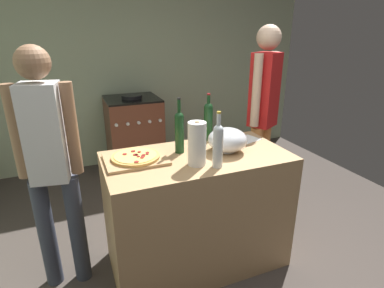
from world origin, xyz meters
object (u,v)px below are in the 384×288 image
Objects in this scene: wine_bottle_green at (208,120)px; stove at (134,135)px; paper_towel_roll at (197,144)px; wine_bottle_dark at (179,130)px; person_in_red at (263,109)px; mixing_bowl at (227,140)px; wine_bottle_clear at (218,144)px; person_in_stripes at (50,160)px; pizza at (136,157)px.

wine_bottle_green reaches higher than stove.
wine_bottle_green is 0.38× the size of stove.
paper_towel_roll is 0.73× the size of wine_bottle_dark.
person_in_red is (0.95, 0.38, -0.03)m from wine_bottle_dark.
wine_bottle_clear is at bearing -130.82° from mixing_bowl.
paper_towel_roll is at bearing -89.63° from stove.
person_in_red is (0.63, 0.49, 0.05)m from mixing_bowl.
wine_bottle_dark is at bearing 97.56° from paper_towel_roll.
wine_bottle_green is 0.34m from wine_bottle_dark.
stove is 0.60× the size of person_in_stripes.
person_in_stripes is at bearing -174.91° from wine_bottle_green.
pizza is 1.14× the size of mixing_bowl.
pizza is 1.34m from person_in_red.
person_in_red is at bearing -55.24° from stove.
mixing_bowl is 0.28m from wine_bottle_green.
mixing_bowl reaches higher than stove.
wine_bottle_clear is 0.22× the size of person_in_stripes.
paper_towel_roll is at bearing -145.94° from person_in_red.
wine_bottle_dark is at bearing 113.35° from wine_bottle_clear.
person_in_red is at bearing 34.06° from paper_towel_roll.
pizza is 0.53m from person_in_stripes.
wine_bottle_dark is 1.82m from stove.
stove is (-0.30, 1.83, -0.50)m from mixing_bowl.
pizza is 0.32× the size of stove.
wine_bottle_green reaches higher than pizza.
person_in_stripes is at bearing -169.73° from person_in_red.
pizza is at bearing -161.81° from person_in_red.
person_in_stripes is at bearing 169.81° from pizza.
paper_towel_roll is (0.35, -0.20, 0.11)m from pizza.
wine_bottle_dark reaches higher than wine_bottle_green.
paper_towel_roll reaches higher than stove.
person_in_stripes is (-0.84, 0.06, -0.11)m from wine_bottle_dark.
pizza is 0.55m from wine_bottle_clear.
paper_towel_roll is 2.04m from stove.
wine_bottle_clear is 0.37× the size of stove.
wine_bottle_dark is at bearing -4.00° from person_in_stripes.
wine_bottle_dark is 0.24× the size of person_in_stripes.
wine_bottle_clear is at bearing -86.67° from stove.
stove is 1.72m from person_in_red.
person_in_red reaches higher than wine_bottle_green.
wine_bottle_green is 0.95× the size of wine_bottle_dark.
person_in_stripes is at bearing -117.31° from stove.
person_in_red is at bearing 18.19° from pizza.
person_in_stripes is (-0.98, 0.38, -0.10)m from wine_bottle_clear.
stove is at bearing 62.69° from person_in_stripes.
mixing_bowl is at bearing 24.18° from paper_towel_roll.
person_in_stripes is (-0.86, -1.67, 0.47)m from stove.
wine_bottle_clear is 1.07m from person_in_red.
paper_towel_roll reaches higher than mixing_bowl.
wine_bottle_clear is at bearing -66.65° from wine_bottle_dark.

